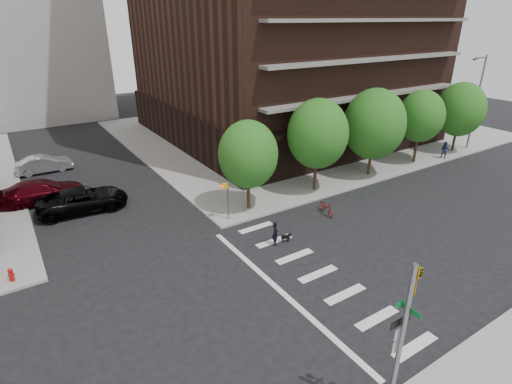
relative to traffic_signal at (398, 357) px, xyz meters
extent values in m
plane|color=black|center=(0.47, 7.49, -2.70)|extent=(120.00, 120.00, 0.00)
cube|color=gray|center=(20.97, 30.99, -2.62)|extent=(39.00, 33.00, 0.15)
cube|color=silver|center=(3.47, 1.49, -2.69)|extent=(2.40, 0.50, 0.01)
cube|color=silver|center=(3.47, 3.49, -2.69)|extent=(2.40, 0.50, 0.01)
cube|color=silver|center=(3.47, 5.49, -2.69)|extent=(2.40, 0.50, 0.01)
cube|color=silver|center=(3.47, 7.49, -2.69)|extent=(2.40, 0.50, 0.01)
cube|color=silver|center=(3.47, 9.49, -2.69)|extent=(2.40, 0.50, 0.01)
cube|color=silver|center=(3.47, 11.49, -2.69)|extent=(2.40, 0.50, 0.01)
cube|color=silver|center=(3.47, 13.49, -2.69)|extent=(2.40, 0.50, 0.01)
cube|color=silver|center=(0.97, 7.49, -2.69)|extent=(0.30, 13.00, 0.01)
cube|color=black|center=(18.47, 31.49, -0.55)|extent=(25.50, 25.50, 4.00)
cube|color=maroon|center=(31.67, 21.99, 0.25)|extent=(1.40, 5.00, 0.20)
cylinder|color=#301E11|center=(4.47, 15.99, -1.40)|extent=(0.24, 0.24, 2.30)
sphere|color=#235B19|center=(4.47, 15.99, 1.35)|extent=(4.00, 4.00, 4.00)
cylinder|color=#301E11|center=(10.47, 15.99, -1.25)|extent=(0.24, 0.24, 2.60)
sphere|color=#235B19|center=(10.47, 15.99, 1.85)|extent=(4.50, 4.50, 4.50)
cylinder|color=#301E11|center=(16.47, 15.99, -1.40)|extent=(0.24, 0.24, 2.30)
sphere|color=#235B19|center=(16.47, 15.99, 1.75)|extent=(5.00, 5.00, 5.00)
cylinder|color=#301E11|center=(22.47, 15.99, -1.25)|extent=(0.24, 0.24, 2.60)
sphere|color=#235B19|center=(22.47, 15.99, 1.65)|extent=(4.00, 4.00, 4.00)
cylinder|color=#301E11|center=(28.47, 15.99, -1.40)|extent=(0.24, 0.24, 2.30)
sphere|color=#235B19|center=(28.47, 15.99, 1.55)|extent=(4.50, 4.50, 4.50)
cylinder|color=slate|center=(-0.03, -0.01, 0.45)|extent=(0.16, 0.16, 6.00)
imported|color=gold|center=(0.22, -0.01, 2.75)|extent=(0.16, 0.20, 1.00)
cube|color=#0A5926|center=(-0.03, 0.14, 2.05)|extent=(0.75, 0.02, 0.18)
cube|color=#0A5926|center=(0.12, -0.01, 1.80)|extent=(0.02, 0.75, 0.18)
cube|color=black|center=(-0.03, 0.11, 1.35)|extent=(0.90, 0.02, 0.28)
cube|color=silver|center=(-0.03, 0.11, 0.85)|extent=(0.32, 0.02, 0.42)
cube|color=silver|center=(-0.03, 0.11, 0.35)|extent=(0.32, 0.02, 0.42)
cylinder|color=slate|center=(2.47, 15.29, -1.25)|extent=(0.10, 0.10, 2.60)
cube|color=gold|center=(2.27, 15.29, -0.15)|extent=(0.32, 0.25, 0.32)
cylinder|color=slate|center=(3.97, 15.79, -1.45)|extent=(0.08, 0.08, 2.20)
cube|color=gold|center=(3.97, 15.64, -0.55)|extent=(0.64, 0.02, 0.64)
cylinder|color=#A50C0C|center=(-10.03, 15.29, -2.25)|extent=(0.22, 0.22, 0.60)
sphere|color=#A50C0C|center=(-10.03, 15.29, -1.94)|extent=(0.24, 0.24, 0.24)
cylinder|color=slate|center=(30.47, 15.69, 1.95)|extent=(0.18, 0.18, 9.00)
cylinder|color=slate|center=(29.57, 15.69, 6.25)|extent=(1.80, 0.14, 0.14)
cube|color=slate|center=(28.67, 15.69, 6.15)|extent=(0.50, 0.22, 0.15)
imported|color=black|center=(-5.22, 22.10, -1.88)|extent=(3.28, 6.15, 1.65)
imported|color=#3A030A|center=(-7.39, 25.18, -1.86)|extent=(2.67, 5.89, 1.67)
imported|color=#B4B7BD|center=(-6.48, 31.88, -1.97)|extent=(1.58, 4.46, 1.47)
imported|color=maroon|center=(8.62, 12.56, -2.21)|extent=(1.10, 1.97, 0.98)
imported|color=black|center=(3.30, 11.16, -1.94)|extent=(0.64, 0.52, 1.52)
cube|color=black|center=(4.01, 11.09, -2.38)|extent=(0.53, 0.35, 0.20)
cube|color=black|center=(4.27, 10.98, -2.26)|extent=(0.18, 0.17, 0.15)
cylinder|color=black|center=(4.17, 11.14, -2.59)|extent=(0.05, 0.05, 0.22)
cylinder|color=black|center=(3.86, 11.04, -2.59)|extent=(0.05, 0.05, 0.22)
imported|color=navy|center=(25.51, 14.99, -1.75)|extent=(0.93, 0.82, 1.60)
camera|label=1|loc=(-8.75, -5.37, 9.70)|focal=28.00mm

